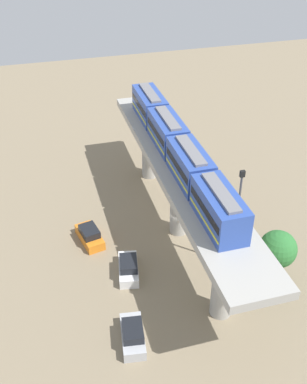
% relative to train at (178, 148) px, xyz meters
% --- Properties ---
extents(ground_plane, '(120.00, 120.00, 0.00)m').
position_rel_train_xyz_m(ground_plane, '(0.00, 0.98, -9.71)').
color(ground_plane, '#84755B').
extents(viaduct, '(5.20, 35.80, 8.17)m').
position_rel_train_xyz_m(viaduct, '(0.00, 0.98, -3.36)').
color(viaduct, '#A8A59E').
rests_on(viaduct, ground).
extents(train, '(2.64, 27.45, 3.24)m').
position_rel_train_xyz_m(train, '(0.00, 0.00, 0.00)').
color(train, '#2D4CA5').
rests_on(train, viaduct).
extents(parked_car_silver, '(2.36, 4.41, 1.76)m').
position_rel_train_xyz_m(parked_car_silver, '(8.07, 13.50, -8.96)').
color(parked_car_silver, '#B2B5BA').
rests_on(parked_car_silver, ground).
extents(parked_car_orange, '(2.64, 4.48, 1.76)m').
position_rel_train_xyz_m(parked_car_orange, '(9.42, 0.06, -8.96)').
color(parked_car_orange, orange).
rests_on(parked_car_orange, ground).
extents(parked_car_white, '(2.54, 4.46, 1.76)m').
position_rel_train_xyz_m(parked_car_white, '(6.63, 5.83, -8.96)').
color(parked_car_white, white).
rests_on(parked_car_white, ground).
extents(tree_near_viaduct, '(3.49, 3.49, 5.56)m').
position_rel_train_xyz_m(tree_near_viaduct, '(-6.24, 10.28, -5.91)').
color(tree_near_viaduct, brown).
rests_on(tree_near_viaduct, ground).
extents(signal_post, '(0.44, 0.28, 10.77)m').
position_rel_train_xyz_m(signal_post, '(-3.40, 7.24, -3.79)').
color(signal_post, '#4C4C51').
rests_on(signal_post, ground).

